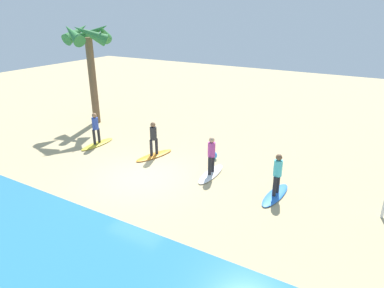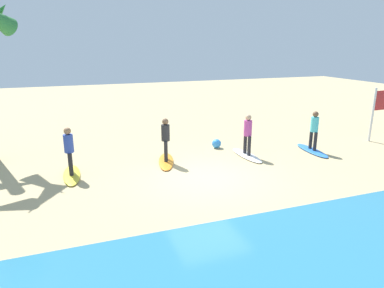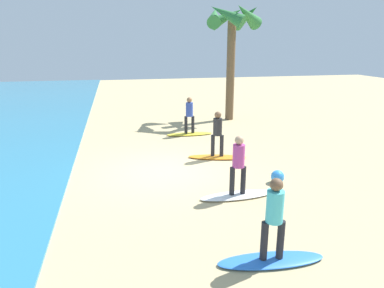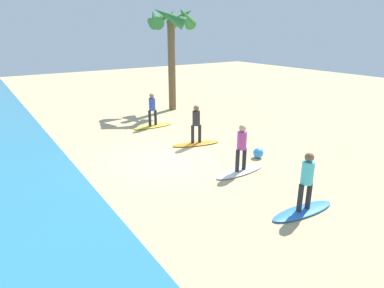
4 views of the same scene
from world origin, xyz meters
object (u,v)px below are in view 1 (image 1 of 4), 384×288
surfboard_yellow (97,144)px  surfer_blue (278,171)px  surfboard_white (211,174)px  beach_ball (213,155)px  surfboard_blue (275,195)px  surfer_yellow (95,126)px  surfer_white (211,153)px  surfer_orange (153,136)px  surfboard_orange (154,155)px  palm_tree (89,42)px

surfboard_yellow → surfer_blue: bearing=88.9°
surfboard_white → beach_ball: size_ratio=5.27×
surfboard_blue → surfer_yellow: (9.70, -0.48, 0.99)m
surfboard_white → surfer_white: (0.00, 0.00, 0.99)m
surfboard_white → surfer_white: 0.99m
surfer_blue → surfboard_white: size_ratio=0.78×
surfer_yellow → surfer_orange: bearing=-175.3°
surfer_yellow → surfboard_orange: bearing=-175.3°
surfer_blue → surfer_white: 2.96m
surfboard_blue → surfboard_orange: same height
surfer_blue → surfer_orange: same height
surfer_blue → surfer_orange: bearing=-7.0°
surfer_yellow → beach_ball: size_ratio=4.12×
surfboard_yellow → surfer_orange: bearing=96.4°
surfboard_white → palm_tree: 11.14m
surfer_blue → palm_tree: size_ratio=0.27×
surfboard_yellow → surfer_white: bearing=90.7°
surfer_white → surfboard_orange: 3.46m
surfer_blue → surfboard_yellow: bearing=-2.8°
beach_ball → palm_tree: bearing=-9.2°
surfer_blue → surfer_yellow: size_ratio=1.00×
surfboard_blue → surfboard_white: (2.94, -0.36, 0.00)m
surfer_white → palm_tree: palm_tree is taller
surfer_blue → beach_ball: bearing=-27.4°
surfboard_blue → surfer_orange: bearing=-92.2°
surfboard_blue → surfer_yellow: size_ratio=1.28×
surfer_yellow → surfboard_blue: bearing=177.2°
surfboard_orange → beach_ball: bearing=128.7°
surfer_orange → surfboard_white: bearing=173.1°
surfer_yellow → beach_ball: (-6.09, -1.39, -0.84)m
palm_tree → beach_ball: palm_tree is taller
surfboard_white → surfer_orange: surfer_orange is taller
surfboard_white → surfer_yellow: surfer_yellow is taller
surfer_yellow → palm_tree: bearing=-45.1°
surfer_yellow → palm_tree: 5.55m
beach_ball → surfboard_white: bearing=114.0°
surfer_white → surfboard_yellow: size_ratio=0.78×
palm_tree → beach_ball: size_ratio=15.25×
surfboard_blue → beach_ball: size_ratio=5.27×
surfboard_yellow → beach_ball: (-6.09, -1.39, 0.15)m
surfboard_white → surfboard_yellow: (6.77, -0.12, 0.00)m
surfboard_white → surfboard_orange: size_ratio=1.00×
surfboard_yellow → beach_ball: beach_ball is taller
surfboard_blue → surfer_white: (2.94, -0.36, 0.99)m
beach_ball → surfer_orange: bearing=23.0°
surfer_orange → surfboard_yellow: 3.63m
surfboard_yellow → palm_tree: 6.27m
surfer_yellow → palm_tree: size_ratio=0.27×
surfer_orange → palm_tree: bearing=-22.1°
surfboard_white → surfboard_yellow: size_ratio=1.00×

